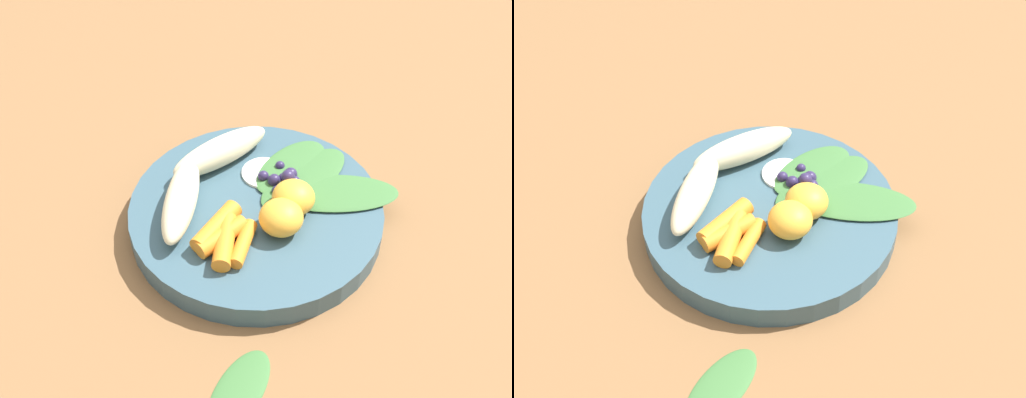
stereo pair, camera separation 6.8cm
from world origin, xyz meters
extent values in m
plane|color=brown|center=(0.00, 0.00, 0.00)|extent=(2.40, 2.40, 0.00)
cylinder|color=#385666|center=(0.00, 0.00, 0.01)|extent=(0.27, 0.27, 0.03)
ellipsoid|color=beige|center=(-0.07, 0.04, 0.04)|extent=(0.11, 0.11, 0.03)
ellipsoid|color=beige|center=(0.01, 0.08, 0.04)|extent=(0.12, 0.03, 0.03)
ellipsoid|color=#F4A833|center=(0.03, -0.03, 0.04)|extent=(0.04, 0.04, 0.03)
ellipsoid|color=#F4A833|center=(0.00, -0.04, 0.04)|extent=(0.04, 0.04, 0.03)
cylinder|color=orange|center=(-0.05, -0.01, 0.04)|extent=(0.07, 0.04, 0.02)
cylinder|color=orange|center=(-0.06, -0.02, 0.04)|extent=(0.06, 0.02, 0.02)
cylinder|color=orange|center=(-0.06, -0.03, 0.04)|extent=(0.06, 0.06, 0.02)
cylinder|color=orange|center=(-0.05, -0.04, 0.03)|extent=(0.05, 0.04, 0.01)
sphere|color=#2D234C|center=(0.03, 0.03, 0.03)|extent=(0.01, 0.01, 0.01)
sphere|color=#2D234C|center=(0.03, 0.00, 0.03)|extent=(0.01, 0.01, 0.01)
sphere|color=#2D234C|center=(0.05, 0.01, 0.03)|extent=(0.01, 0.01, 0.01)
sphere|color=#2D234C|center=(0.03, 0.01, 0.03)|extent=(0.01, 0.01, 0.01)
sphere|color=#2D234C|center=(0.04, 0.00, 0.05)|extent=(0.01, 0.01, 0.01)
sphere|color=#2D234C|center=(0.05, 0.00, 0.03)|extent=(0.01, 0.01, 0.01)
sphere|color=#2D234C|center=(0.05, 0.01, 0.03)|extent=(0.01, 0.01, 0.01)
sphere|color=#2D234C|center=(0.06, 0.03, 0.03)|extent=(0.01, 0.01, 0.01)
sphere|color=#2D234C|center=(0.04, 0.01, 0.03)|extent=(0.01, 0.01, 0.01)
sphere|color=#2D234C|center=(0.03, 0.01, 0.03)|extent=(0.01, 0.01, 0.01)
sphere|color=#2D234C|center=(0.05, 0.01, 0.03)|extent=(0.01, 0.01, 0.01)
cylinder|color=white|center=(0.04, 0.03, 0.03)|extent=(0.05, 0.05, 0.00)
ellipsoid|color=#3D7038|center=(0.08, -0.04, 0.03)|extent=(0.15, 0.13, 0.00)
ellipsoid|color=#3D7038|center=(0.07, 0.00, 0.03)|extent=(0.13, 0.08, 0.00)
ellipsoid|color=#3D7038|center=(0.07, 0.02, 0.03)|extent=(0.12, 0.08, 0.00)
ellipsoid|color=#3D7038|center=(-0.13, -0.15, 0.00)|extent=(0.10, 0.08, 0.01)
camera|label=1|loc=(-0.29, -0.39, 0.52)|focal=46.28mm
camera|label=2|loc=(-0.23, -0.42, 0.52)|focal=46.28mm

